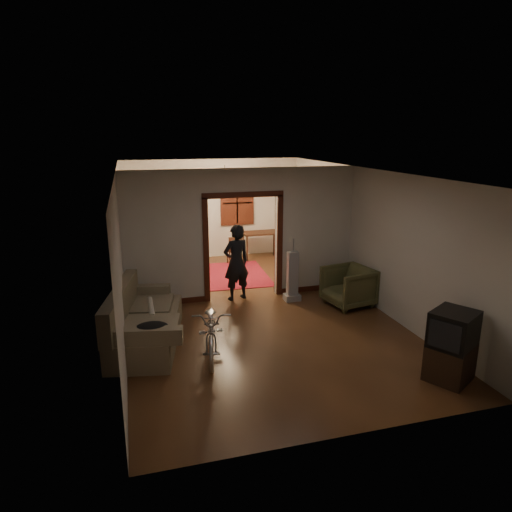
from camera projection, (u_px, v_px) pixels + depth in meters
name	position (u px, v px, depth m)	size (l,w,h in m)	color
floor	(252.00, 308.00, 9.39)	(5.00, 8.50, 0.01)	#3E2313
ceiling	(252.00, 171.00, 8.66)	(5.00, 8.50, 0.01)	white
wall_back	(213.00, 209.00, 12.97)	(5.00, 0.02, 2.80)	beige
wall_left	(121.00, 251.00, 8.37)	(0.02, 8.50, 2.80)	beige
wall_right	(365.00, 235.00, 9.68)	(0.02, 8.50, 2.80)	beige
partition_wall	(243.00, 235.00, 9.72)	(5.00, 0.14, 2.80)	beige
door_casing	(243.00, 248.00, 9.80)	(1.74, 0.20, 2.32)	#3E180E
far_window	(237.00, 203.00, 13.08)	(0.98, 0.06, 1.28)	black
chandelier	(225.00, 182.00, 11.10)	(0.24, 0.24, 0.24)	#FFE0A5
light_switch	(290.00, 239.00, 9.96)	(0.08, 0.01, 0.12)	silver
sofa	(146.00, 315.00, 7.71)	(1.00, 2.23, 1.03)	brown
rolled_paper	(151.00, 308.00, 8.01)	(0.11, 0.11, 0.86)	beige
jacket	(151.00, 327.00, 6.84)	(0.50, 0.37, 0.14)	black
bicycle	(212.00, 329.00, 7.35)	(0.59, 1.68, 0.88)	silver
armchair	(348.00, 287.00, 9.47)	(0.88, 0.90, 0.82)	#4C4D2B
tv_stand	(450.00, 362.00, 6.64)	(0.61, 0.56, 0.56)	black
crt_tv	(454.00, 329.00, 6.50)	(0.61, 0.55, 0.53)	black
vacuum	(292.00, 276.00, 9.72)	(0.33, 0.27, 1.09)	gray
person	(236.00, 263.00, 9.72)	(0.60, 0.39, 1.65)	black
oriental_rug	(232.00, 275.00, 11.60)	(1.72, 2.26, 0.02)	maroon
locker	(170.00, 235.00, 12.39)	(0.80, 0.44, 1.60)	#2B3922
globe	(168.00, 193.00, 12.09)	(0.26, 0.26, 0.26)	#1E5972
desk	(261.00, 246.00, 13.03)	(1.03, 0.58, 0.76)	#331B11
desk_chair	(234.00, 250.00, 12.42)	(0.36, 0.36, 0.81)	#331B11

